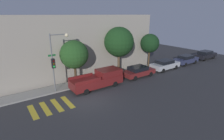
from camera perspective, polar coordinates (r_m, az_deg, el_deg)
name	(u,v)px	position (r m, az deg, el deg)	size (l,w,h in m)	color
ground_plane	(90,100)	(16.30, -7.29, -9.69)	(60.00, 60.00, 0.00)	#333335
sidewalk	(72,85)	(19.69, -12.97, -4.80)	(26.00, 1.83, 0.14)	gray
building_row	(56,46)	(22.65, -17.85, 7.33)	(26.00, 6.00, 7.40)	#A89E8E
crosswalk	(51,107)	(15.96, -19.25, -11.25)	(3.35, 2.60, 0.00)	gold
traffic_light_pole	(56,56)	(17.44, -17.79, 4.24)	(2.12, 0.56, 5.82)	slate
pickup_truck	(99,79)	(18.64, -4.16, -2.96)	(5.56, 2.03, 1.79)	maroon
sedan_near_corner	(138,71)	(21.96, 8.56, -0.39)	(4.23, 1.88, 1.33)	maroon
sedan_middle	(165,65)	(25.61, 16.90, 1.72)	(4.47, 1.84, 1.38)	#B7BABF
sedan_far_end	(186,59)	(29.67, 23.03, 3.21)	(4.22, 1.77, 1.40)	#2D3351
sedan_tail_of_row	(205,55)	(34.55, 28.14, 4.43)	(4.68, 1.79, 1.42)	black
tree_near_corner	(74,55)	(18.96, -12.24, 4.92)	(3.03, 3.03, 4.92)	#42301E
tree_midblock	(119,42)	(21.76, 2.28, 9.10)	(3.68, 3.68, 6.05)	brown
tree_far_end	(150,43)	(25.52, 12.23, 8.50)	(2.66, 2.66, 4.88)	#4C3823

